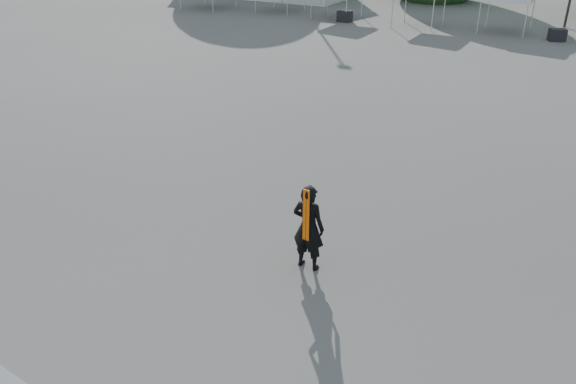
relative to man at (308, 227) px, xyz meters
The scene contains 4 objects.
ground 1.62m from the man, 140.59° to the left, with size 120.00×120.00×0.00m, color #474442.
man is the anchor object (origin of this frame).
crate_west 29.84m from the man, 112.54° to the left, with size 0.92×0.71×0.71m, color black.
crate_mid 27.94m from the man, 85.85° to the left, with size 0.90×0.70×0.70m, color black.
Camera 1 is at (5.58, -9.89, 6.93)m, focal length 35.00 mm.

